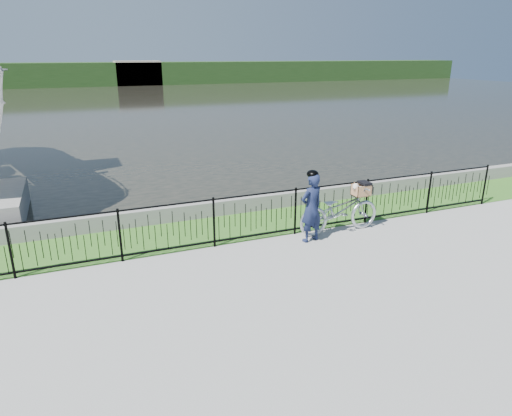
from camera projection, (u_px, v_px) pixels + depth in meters
name	position (u px, v px, depth m)	size (l,w,h in m)	color
ground	(286.00, 268.00, 9.14)	(120.00, 120.00, 0.00)	gray
grass_strip	(241.00, 225.00, 11.42)	(60.00, 2.00, 0.01)	#33651F
water	(113.00, 105.00, 38.05)	(120.00, 120.00, 0.00)	black
quay_wall	(228.00, 206.00, 12.23)	(60.00, 0.30, 0.40)	slate
fence	(256.00, 217.00, 10.36)	(14.00, 0.06, 1.15)	black
far_treeline	(91.00, 74.00, 61.22)	(120.00, 6.00, 3.00)	#1E3B16
far_building_right	(138.00, 73.00, 62.03)	(6.00, 3.00, 3.20)	#A09580
bicycle_rig	(339.00, 210.00, 10.85)	(2.10, 0.73, 1.20)	silver
cyclist	(311.00, 207.00, 10.24)	(0.65, 0.50, 1.66)	#151D3C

